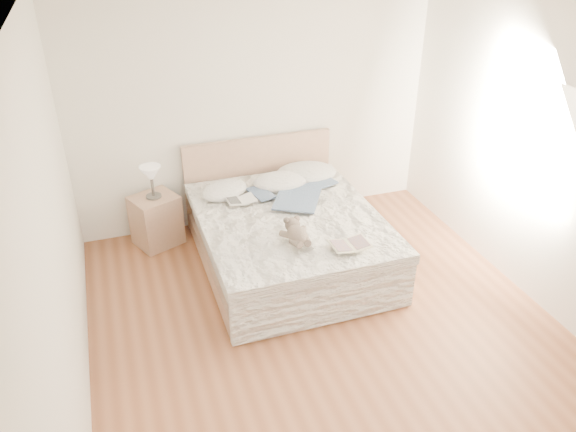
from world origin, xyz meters
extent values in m
cube|color=brown|center=(0.00, 0.00, 0.00)|extent=(4.00, 4.50, 0.00)
cube|color=white|center=(0.00, 0.00, 2.70)|extent=(4.00, 4.50, 0.00)
cube|color=white|center=(0.00, 2.25, 1.35)|extent=(4.00, 0.02, 2.70)
cube|color=white|center=(0.00, -2.25, 1.35)|extent=(4.00, 0.02, 2.70)
cube|color=white|center=(-2.00, 0.00, 1.35)|extent=(0.02, 4.50, 2.70)
cube|color=white|center=(2.00, 0.00, 1.35)|extent=(0.02, 4.50, 2.70)
cube|color=white|center=(1.99, 0.30, 1.45)|extent=(0.02, 1.30, 1.10)
cube|color=tan|center=(0.00, 1.15, 0.10)|extent=(1.68, 2.08, 0.20)
cube|color=white|center=(0.00, 1.15, 0.35)|extent=(1.60, 2.00, 0.30)
cube|color=white|center=(0.00, 1.10, 0.54)|extent=(1.72, 2.05, 0.10)
cube|color=tan|center=(0.00, 2.19, 0.50)|extent=(1.70, 0.06, 1.00)
cube|color=#A07D62|center=(-1.21, 1.99, 0.28)|extent=(0.57, 0.54, 0.56)
cylinder|color=#45413C|center=(-1.21, 1.99, 0.57)|extent=(0.16, 0.16, 0.02)
cylinder|color=#3B3632|center=(-1.21, 1.99, 0.69)|extent=(0.03, 0.03, 0.22)
cone|color=silver|center=(-1.21, 1.99, 0.83)|extent=(0.27, 0.27, 0.16)
ellipsoid|color=silver|center=(-0.50, 1.75, 0.64)|extent=(0.64, 0.56, 0.16)
ellipsoid|color=white|center=(0.12, 1.75, 0.64)|extent=(0.63, 0.47, 0.18)
ellipsoid|color=silver|center=(0.46, 1.88, 0.64)|extent=(0.74, 0.57, 0.20)
cube|color=white|center=(-0.39, 1.49, 0.63)|extent=(0.32, 0.23, 0.02)
cube|color=beige|center=(0.31, 0.36, 0.63)|extent=(0.36, 0.25, 0.02)
camera|label=1|loc=(-1.55, -3.42, 3.30)|focal=35.00mm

